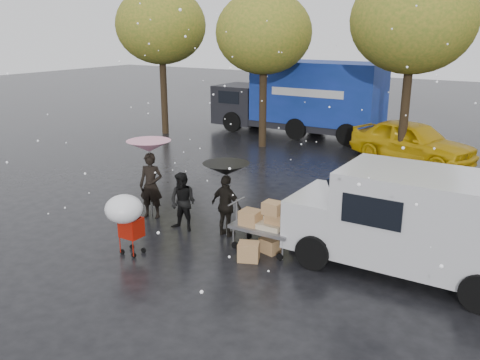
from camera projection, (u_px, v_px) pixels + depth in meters
The scene contains 14 objects.
ground at pixel (185, 241), 12.42m from camera, with size 90.00×90.00×0.00m, color black.
person_pink at pixel (151, 186), 13.73m from camera, with size 0.65×0.43×1.80m, color black.
person_middle at pixel (183, 202), 12.86m from camera, with size 0.74×0.57×1.52m, color black.
person_black at pixel (226, 206), 12.51m from camera, with size 0.92×0.38×1.57m, color black.
umbrella_pink at pixel (149, 146), 13.41m from camera, with size 1.18×1.18×2.14m.
umbrella_black at pixel (226, 169), 12.24m from camera, with size 1.14×1.14×1.87m.
vendor_cart at pixel (267, 221), 11.69m from camera, with size 1.52×0.80×1.27m.
shopping_cart at pixel (125, 212), 11.28m from camera, with size 0.84×0.84×1.46m.
white_van at pixel (414, 221), 10.52m from camera, with size 4.91×2.18×2.20m.
blue_truck at pixel (301, 98), 24.26m from camera, with size 8.30×2.60×3.50m.
box_ground_near at pixel (249, 252), 11.31m from camera, with size 0.46×0.37×0.42m, color olive.
box_ground_far at pixel (270, 245), 11.73m from camera, with size 0.43×0.34×0.34m, color olive.
yellow_taxi at pixel (412, 142), 19.41m from camera, with size 1.92×4.78×1.63m, color gold.
tree_row at pixel (333, 27), 19.33m from camera, with size 21.60×4.40×7.12m.
Camera 1 is at (7.20, -9.02, 5.00)m, focal length 38.00 mm.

